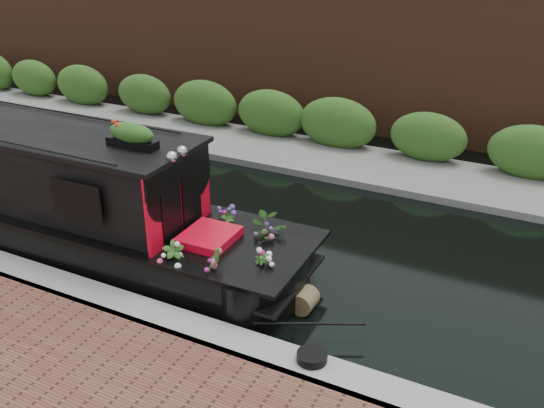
% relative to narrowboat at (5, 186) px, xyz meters
% --- Properties ---
extents(ground, '(80.00, 80.00, 0.00)m').
position_rel_narrowboat_xyz_m(ground, '(4.42, 1.87, -0.85)').
color(ground, black).
rests_on(ground, ground).
extents(near_bank_coping, '(40.00, 0.60, 0.50)m').
position_rel_narrowboat_xyz_m(near_bank_coping, '(4.42, -1.43, -0.85)').
color(near_bank_coping, gray).
rests_on(near_bank_coping, ground).
extents(far_bank_path, '(40.00, 2.40, 0.34)m').
position_rel_narrowboat_xyz_m(far_bank_path, '(4.42, 6.07, -0.85)').
color(far_bank_path, slate).
rests_on(far_bank_path, ground).
extents(far_hedge, '(40.00, 1.10, 2.80)m').
position_rel_narrowboat_xyz_m(far_hedge, '(4.42, 6.97, -0.85)').
color(far_hedge, '#2E561C').
rests_on(far_hedge, ground).
extents(far_brick_wall, '(40.00, 1.00, 8.00)m').
position_rel_narrowboat_xyz_m(far_brick_wall, '(4.42, 9.07, -0.85)').
color(far_brick_wall, '#552F1D').
rests_on(far_brick_wall, ground).
extents(narrowboat, '(12.23, 2.39, 2.86)m').
position_rel_narrowboat_xyz_m(narrowboat, '(0.00, 0.00, 0.00)').
color(narrowboat, black).
rests_on(narrowboat, ground).
extents(rope_fender, '(0.37, 0.39, 0.37)m').
position_rel_narrowboat_xyz_m(rope_fender, '(6.44, -0.00, -0.67)').
color(rope_fender, brown).
rests_on(rope_fender, ground).
extents(coiled_mooring_rope, '(0.42, 0.42, 0.12)m').
position_rel_narrowboat_xyz_m(coiled_mooring_rope, '(7.14, -1.33, -0.54)').
color(coiled_mooring_rope, black).
rests_on(coiled_mooring_rope, near_bank_coping).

